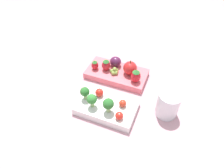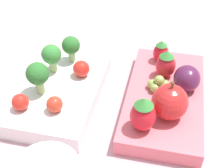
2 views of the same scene
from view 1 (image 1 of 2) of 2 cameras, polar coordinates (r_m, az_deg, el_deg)
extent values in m
plane|color=#C6939E|center=(0.70, 0.04, -2.10)|extent=(4.00, 4.00, 0.00)
cube|color=white|center=(0.64, -1.71, -6.47)|extent=(0.20, 0.15, 0.03)
cube|color=#DB6670|center=(0.75, 1.46, 2.91)|extent=(0.24, 0.15, 0.02)
cylinder|color=#93B770|center=(0.64, -7.59, -3.51)|extent=(0.01, 0.01, 0.02)
sphere|color=#2D702D|center=(0.63, -7.77, -2.20)|extent=(0.03, 0.03, 0.03)
cylinder|color=#93B770|center=(0.62, -5.65, -5.70)|extent=(0.01, 0.01, 0.02)
sphere|color=#388438|center=(0.60, -5.80, -4.33)|extent=(0.03, 0.03, 0.03)
cylinder|color=#93B770|center=(0.60, -1.04, -7.16)|extent=(0.01, 0.01, 0.02)
sphere|color=#2D702D|center=(0.59, -1.07, -5.69)|extent=(0.03, 0.03, 0.03)
sphere|color=red|center=(0.62, 3.07, -5.54)|extent=(0.02, 0.02, 0.02)
sphere|color=red|center=(0.59, 2.08, -9.05)|extent=(0.02, 0.02, 0.02)
sphere|color=red|center=(0.64, -3.64, -2.46)|extent=(0.03, 0.03, 0.03)
sphere|color=red|center=(0.72, 5.19, 4.55)|extent=(0.05, 0.05, 0.05)
cylinder|color=brown|center=(0.70, 5.34, 6.30)|extent=(0.00, 0.00, 0.01)
ellipsoid|color=red|center=(0.74, -4.91, 5.33)|extent=(0.03, 0.03, 0.03)
cone|color=#388438|center=(0.73, -4.99, 6.45)|extent=(0.02, 0.02, 0.01)
ellipsoid|color=red|center=(0.74, -1.70, 5.33)|extent=(0.03, 0.03, 0.04)
cone|color=#388438|center=(0.72, -1.74, 6.71)|extent=(0.02, 0.02, 0.01)
ellipsoid|color=red|center=(0.69, 6.79, 2.15)|extent=(0.03, 0.03, 0.04)
cone|color=#388438|center=(0.68, 6.96, 3.68)|extent=(0.03, 0.03, 0.01)
ellipsoid|color=#511E42|center=(0.75, 1.01, 6.40)|extent=(0.04, 0.04, 0.04)
sphere|color=#8EA84C|center=(0.73, -0.01, 3.75)|extent=(0.02, 0.02, 0.02)
sphere|color=#8EA84C|center=(0.72, 0.37, 3.17)|extent=(0.02, 0.02, 0.02)
sphere|color=#8EA84C|center=(0.72, 1.32, 3.23)|extent=(0.02, 0.02, 0.02)
sphere|color=#8EA84C|center=(0.73, 1.51, 3.85)|extent=(0.02, 0.02, 0.02)
sphere|color=#8EA84C|center=(0.74, 0.69, 4.16)|extent=(0.02, 0.02, 0.02)
sphere|color=#8EA84C|center=(0.72, 0.78, 4.27)|extent=(0.02, 0.02, 0.02)
cylinder|color=silver|center=(0.63, 15.68, -5.62)|extent=(0.07, 0.07, 0.08)
camera|label=2|loc=(0.58, 39.99, 17.10)|focal=50.00mm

